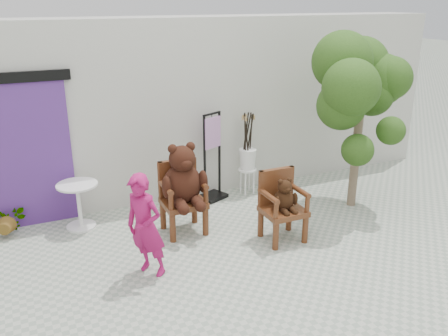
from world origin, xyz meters
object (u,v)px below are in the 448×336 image
object	(u,v)px
chair_big	(183,183)
display_stand	(212,167)
chair_small	(282,201)
cafe_table	(79,200)
stool_bucket	(248,159)
tree	(360,81)
person	(146,226)

from	to	relation	value
chair_big	display_stand	world-z (taller)	display_stand
chair_small	display_stand	xyz separation A→B (m)	(-0.33, 1.73, 0.00)
chair_big	cafe_table	size ratio (longest dim) A/B	1.95
chair_small	stool_bucket	distance (m)	1.73
chair_big	chair_small	bearing A→B (deg)	-32.48
display_stand	chair_small	bearing A→B (deg)	-102.43
chair_small	tree	bearing A→B (deg)	18.89
person	tree	size ratio (longest dim) A/B	0.49
cafe_table	stool_bucket	xyz separation A→B (m)	(2.90, 0.15, 0.20)
chair_big	tree	size ratio (longest dim) A/B	0.48
chair_small	cafe_table	distance (m)	3.01
person	cafe_table	bearing A→B (deg)	160.15
display_stand	chair_big	bearing A→B (deg)	-155.48
chair_small	display_stand	size ratio (longest dim) A/B	0.66
cafe_table	stool_bucket	size ratio (longest dim) A/B	0.48
chair_big	tree	bearing A→B (deg)	-3.79
person	stool_bucket	distance (m)	3.01
display_stand	stool_bucket	xyz separation A→B (m)	(0.65, -0.03, 0.06)
person	cafe_table	size ratio (longest dim) A/B	1.96
chair_small	display_stand	world-z (taller)	display_stand
cafe_table	stool_bucket	distance (m)	2.91
cafe_table	display_stand	xyz separation A→B (m)	(2.25, 0.19, 0.14)
person	tree	distance (m)	4.03
chair_small	person	distance (m)	2.04
person	cafe_table	distance (m)	1.84
tree	stool_bucket	bearing A→B (deg)	140.55
stool_bucket	tree	distance (m)	2.27
person	stool_bucket	world-z (taller)	stool_bucket
chair_big	cafe_table	distance (m)	1.61
chair_big	cafe_table	xyz separation A→B (m)	(-1.38, 0.78, -0.33)
cafe_table	stool_bucket	bearing A→B (deg)	3.05
cafe_table	chair_big	bearing A→B (deg)	-29.43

